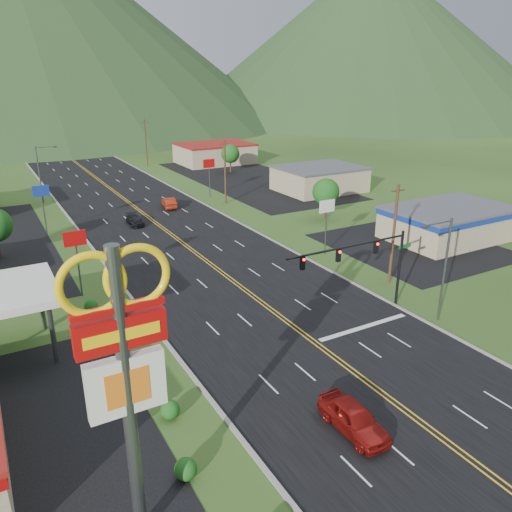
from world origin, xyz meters
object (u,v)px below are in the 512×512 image
streetlight_west (41,170)px  car_dark_mid (135,221)px  car_red_far (169,203)px  streetlight_east (443,264)px  pylon_sign (123,357)px  traffic_signal (366,257)px  car_red_near (354,419)px

streetlight_west → car_dark_mid: 22.09m
streetlight_west → car_dark_mid: size_ratio=2.08×
streetlight_west → car_red_far: (16.28, -13.16, -4.39)m
streetlight_east → car_red_far: streetlight_east is taller
pylon_sign → car_dark_mid: 51.08m
streetlight_east → traffic_signal: bearing=139.6°
streetlight_west → car_red_near: 67.99m
car_dark_mid → car_red_near: bearing=-89.9°
streetlight_east → car_red_near: size_ratio=1.78×
car_red_far → car_red_near: bearing=90.9°
streetlight_west → car_red_far: 21.39m
traffic_signal → car_red_far: (-1.88, 42.84, -4.54)m
pylon_sign → streetlight_west: 68.33m
pylon_sign → streetlight_west: (5.32, 68.00, -4.12)m
pylon_sign → streetlight_east: 29.58m
car_red_near → pylon_sign: bearing=-177.3°
streetlight_west → car_red_far: streetlight_west is taller
traffic_signal → streetlight_east: bearing=-40.4°
streetlight_east → car_red_near: 17.48m
streetlight_west → car_dark_mid: streetlight_west is taller
traffic_signal → streetlight_east: size_ratio=1.46×
traffic_signal → car_dark_mid: bearing=104.3°
pylon_sign → streetlight_west: bearing=85.5°
car_red_near → car_dark_mid: 47.73m
streetlight_west → streetlight_east: bearing=-69.1°
pylon_sign → car_red_far: bearing=68.5°
streetlight_east → streetlight_west: (-22.86, 60.00, 0.00)m
pylon_sign → streetlight_west: pylon_sign is taller
pylon_sign → streetlight_east: pylon_sign is taller
pylon_sign → traffic_signal: 26.67m
traffic_signal → streetlight_east: 6.17m
pylon_sign → car_dark_mid: pylon_sign is taller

